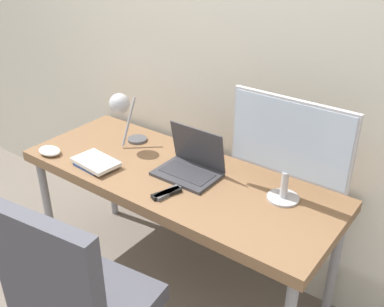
# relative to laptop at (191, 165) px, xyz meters

# --- Properties ---
(wall_back) EXTENTS (8.00, 0.05, 2.60)m
(wall_back) POSITION_rel_laptop_xyz_m (-0.06, 0.35, 0.48)
(wall_back) COLOR beige
(wall_back) RESTS_ON ground_plane
(desk) EXTENTS (1.78, 0.68, 0.77)m
(desk) POSITION_rel_laptop_xyz_m (-0.06, -0.05, -0.12)
(desk) COLOR brown
(desk) RESTS_ON ground_plane
(laptop) EXTENTS (0.33, 0.24, 0.25)m
(laptop) POSITION_rel_laptop_xyz_m (0.00, 0.00, 0.00)
(laptop) COLOR #38383D
(laptop) RESTS_ON desk
(monitor) EXTENTS (0.60, 0.16, 0.52)m
(monitor) POSITION_rel_laptop_xyz_m (0.51, 0.08, 0.26)
(monitor) COLOR #B7B7BC
(monitor) RESTS_ON desk
(desk_lamp) EXTENTS (0.12, 0.24, 0.34)m
(desk_lamp) POSITION_rel_laptop_xyz_m (-0.50, 0.01, 0.20)
(desk_lamp) COLOR #4C4C51
(desk_lamp) RESTS_ON desk
(office_chair) EXTENTS (0.64, 0.65, 1.06)m
(office_chair) POSITION_rel_laptop_xyz_m (0.04, -0.86, -0.23)
(office_chair) COLOR black
(office_chair) RESTS_ON ground_plane
(book_stack) EXTENTS (0.27, 0.20, 0.04)m
(book_stack) POSITION_rel_laptop_xyz_m (-0.47, -0.24, -0.03)
(book_stack) COLOR #334C8C
(book_stack) RESTS_ON desk
(tv_remote) EXTENTS (0.06, 0.16, 0.02)m
(tv_remote) POSITION_rel_laptop_xyz_m (0.03, -0.23, -0.04)
(tv_remote) COLOR #4C4C51
(tv_remote) RESTS_ON desk
(media_remote) EXTENTS (0.09, 0.16, 0.02)m
(media_remote) POSITION_rel_laptop_xyz_m (0.03, -0.24, -0.04)
(media_remote) COLOR black
(media_remote) RESTS_ON desk
(game_controller) EXTENTS (0.15, 0.11, 0.04)m
(game_controller) POSITION_rel_laptop_xyz_m (-0.79, -0.31, -0.03)
(game_controller) COLOR white
(game_controller) RESTS_ON desk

